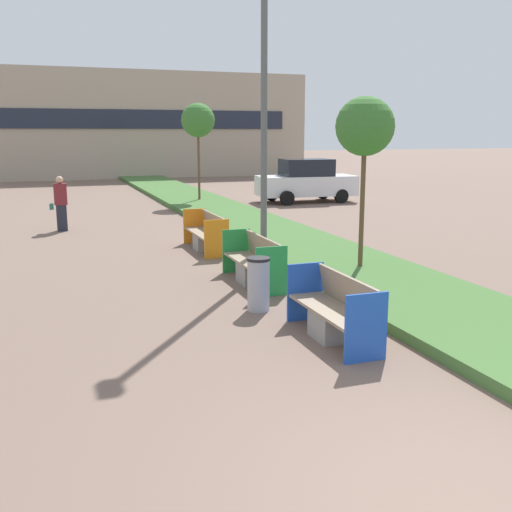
{
  "coord_description": "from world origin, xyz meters",
  "views": [
    {
      "loc": [
        -2.99,
        -3.46,
        2.99
      ],
      "look_at": [
        0.9,
        7.38,
        0.6
      ],
      "focal_mm": 42.0,
      "sensor_mm": 36.0,
      "label": 1
    }
  ],
  "objects_px": {
    "bench_orange_frame": "(206,236)",
    "street_lamp_post": "(264,59)",
    "sapling_tree_far": "(198,121)",
    "sapling_tree_near": "(365,128)",
    "bench_green_frame": "(254,265)",
    "litter_bin": "(258,284)",
    "bench_blue_frame": "(335,315)",
    "parked_car_distant": "(306,181)",
    "pedestrian_walking": "(61,203)"
  },
  "relations": [
    {
      "from": "bench_orange_frame",
      "to": "sapling_tree_near",
      "type": "bearing_deg",
      "value": -57.13
    },
    {
      "from": "bench_green_frame",
      "to": "sapling_tree_near",
      "type": "distance_m",
      "value": 3.62
    },
    {
      "from": "sapling_tree_far",
      "to": "pedestrian_walking",
      "type": "height_order",
      "value": "sapling_tree_far"
    },
    {
      "from": "street_lamp_post",
      "to": "sapling_tree_far",
      "type": "height_order",
      "value": "street_lamp_post"
    },
    {
      "from": "street_lamp_post",
      "to": "bench_blue_frame",
      "type": "bearing_deg",
      "value": -97.55
    },
    {
      "from": "bench_green_frame",
      "to": "street_lamp_post",
      "type": "height_order",
      "value": "street_lamp_post"
    },
    {
      "from": "bench_green_frame",
      "to": "bench_orange_frame",
      "type": "xyz_separation_m",
      "value": [
        0.0,
        3.69,
        0.0
      ]
    },
    {
      "from": "sapling_tree_near",
      "to": "street_lamp_post",
      "type": "bearing_deg",
      "value": 147.8
    },
    {
      "from": "street_lamp_post",
      "to": "pedestrian_walking",
      "type": "distance_m",
      "value": 8.88
    },
    {
      "from": "bench_green_frame",
      "to": "sapling_tree_near",
      "type": "bearing_deg",
      "value": -0.66
    },
    {
      "from": "bench_green_frame",
      "to": "pedestrian_walking",
      "type": "distance_m",
      "value": 8.84
    },
    {
      "from": "street_lamp_post",
      "to": "sapling_tree_near",
      "type": "height_order",
      "value": "street_lamp_post"
    },
    {
      "from": "sapling_tree_near",
      "to": "parked_car_distant",
      "type": "relative_size",
      "value": 0.86
    },
    {
      "from": "bench_blue_frame",
      "to": "bench_orange_frame",
      "type": "bearing_deg",
      "value": 89.98
    },
    {
      "from": "litter_bin",
      "to": "pedestrian_walking",
      "type": "height_order",
      "value": "pedestrian_walking"
    },
    {
      "from": "bench_blue_frame",
      "to": "sapling_tree_far",
      "type": "relative_size",
      "value": 0.47
    },
    {
      "from": "sapling_tree_far",
      "to": "sapling_tree_near",
      "type": "bearing_deg",
      "value": -90.0
    },
    {
      "from": "bench_green_frame",
      "to": "bench_orange_frame",
      "type": "height_order",
      "value": "same"
    },
    {
      "from": "bench_green_frame",
      "to": "sapling_tree_far",
      "type": "xyz_separation_m",
      "value": [
        2.4,
        13.76,
        3.09
      ]
    },
    {
      "from": "parked_car_distant",
      "to": "bench_green_frame",
      "type": "bearing_deg",
      "value": -114.15
    },
    {
      "from": "bench_blue_frame",
      "to": "bench_orange_frame",
      "type": "distance_m",
      "value": 7.22
    },
    {
      "from": "bench_orange_frame",
      "to": "litter_bin",
      "type": "distance_m",
      "value": 5.53
    },
    {
      "from": "bench_orange_frame",
      "to": "street_lamp_post",
      "type": "distance_m",
      "value": 4.89
    },
    {
      "from": "bench_blue_frame",
      "to": "sapling_tree_far",
      "type": "height_order",
      "value": "sapling_tree_far"
    },
    {
      "from": "bench_orange_frame",
      "to": "street_lamp_post",
      "type": "relative_size",
      "value": 0.27
    },
    {
      "from": "sapling_tree_far",
      "to": "pedestrian_walking",
      "type": "bearing_deg",
      "value": -135.95
    },
    {
      "from": "bench_green_frame",
      "to": "sapling_tree_near",
      "type": "height_order",
      "value": "sapling_tree_near"
    },
    {
      "from": "sapling_tree_near",
      "to": "pedestrian_walking",
      "type": "xyz_separation_m",
      "value": [
        -5.81,
        8.17,
        -2.23
      ]
    },
    {
      "from": "bench_green_frame",
      "to": "bench_orange_frame",
      "type": "relative_size",
      "value": 0.97
    },
    {
      "from": "bench_green_frame",
      "to": "pedestrian_walking",
      "type": "relative_size",
      "value": 1.28
    },
    {
      "from": "bench_blue_frame",
      "to": "pedestrian_walking",
      "type": "height_order",
      "value": "pedestrian_walking"
    },
    {
      "from": "bench_orange_frame",
      "to": "sapling_tree_far",
      "type": "height_order",
      "value": "sapling_tree_far"
    },
    {
      "from": "bench_blue_frame",
      "to": "pedestrian_walking",
      "type": "relative_size",
      "value": 1.17
    },
    {
      "from": "pedestrian_walking",
      "to": "parked_car_distant",
      "type": "xyz_separation_m",
      "value": [
        10.32,
        4.61,
        0.06
      ]
    },
    {
      "from": "sapling_tree_near",
      "to": "parked_car_distant",
      "type": "height_order",
      "value": "sapling_tree_near"
    },
    {
      "from": "litter_bin",
      "to": "pedestrian_walking",
      "type": "xyz_separation_m",
      "value": [
        -2.84,
        9.95,
        0.39
      ]
    },
    {
      "from": "litter_bin",
      "to": "street_lamp_post",
      "type": "xyz_separation_m",
      "value": [
        1.18,
        2.91,
        4.02
      ]
    },
    {
      "from": "bench_orange_frame",
      "to": "litter_bin",
      "type": "xyz_separation_m",
      "value": [
        -0.57,
        -5.5,
        0.09
      ]
    },
    {
      "from": "sapling_tree_near",
      "to": "sapling_tree_far",
      "type": "distance_m",
      "value": 13.79
    },
    {
      "from": "pedestrian_walking",
      "to": "parked_car_distant",
      "type": "distance_m",
      "value": 11.31
    },
    {
      "from": "litter_bin",
      "to": "bench_green_frame",
      "type": "bearing_deg",
      "value": 72.62
    },
    {
      "from": "bench_green_frame",
      "to": "sapling_tree_far",
      "type": "bearing_deg",
      "value": 80.1
    },
    {
      "from": "litter_bin",
      "to": "pedestrian_walking",
      "type": "distance_m",
      "value": 10.36
    },
    {
      "from": "sapling_tree_near",
      "to": "sapling_tree_far",
      "type": "relative_size",
      "value": 0.89
    },
    {
      "from": "bench_green_frame",
      "to": "litter_bin",
      "type": "bearing_deg",
      "value": -107.38
    },
    {
      "from": "bench_blue_frame",
      "to": "bench_orange_frame",
      "type": "relative_size",
      "value": 0.89
    },
    {
      "from": "litter_bin",
      "to": "bench_blue_frame",
      "type": "bearing_deg",
      "value": -71.85
    },
    {
      "from": "bench_blue_frame",
      "to": "litter_bin",
      "type": "bearing_deg",
      "value": 108.15
    },
    {
      "from": "bench_orange_frame",
      "to": "street_lamp_post",
      "type": "xyz_separation_m",
      "value": [
        0.61,
        -2.59,
        4.11
      ]
    },
    {
      "from": "bench_green_frame",
      "to": "street_lamp_post",
      "type": "xyz_separation_m",
      "value": [
        0.61,
        1.1,
        4.11
      ]
    }
  ]
}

